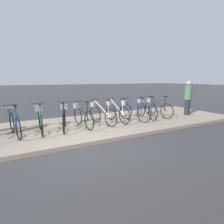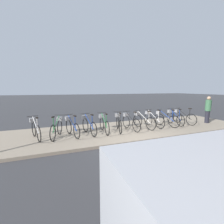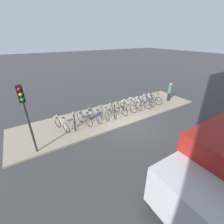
# 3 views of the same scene
# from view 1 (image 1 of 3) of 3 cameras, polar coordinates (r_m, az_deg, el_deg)

# --- Properties ---
(ground_plane) EXTENTS (120.00, 120.00, 0.00)m
(ground_plane) POSITION_cam_1_polar(r_m,az_deg,el_deg) (5.12, -7.42, -10.95)
(ground_plane) COLOR #38383A
(sidewalk) EXTENTS (14.74, 3.70, 0.12)m
(sidewalk) POSITION_cam_1_polar(r_m,az_deg,el_deg) (6.78, -12.88, -5.16)
(sidewalk) COLOR gray
(sidewalk) RESTS_ON ground_plane
(parked_bicycle_3) EXTENTS (0.51, 1.62, 1.01)m
(parked_bicycle_3) POSITION_cam_1_polar(r_m,az_deg,el_deg) (6.31, -29.38, -2.76)
(parked_bicycle_3) COLOR black
(parked_bicycle_3) RESTS_ON sidewalk
(parked_bicycle_4) EXTENTS (0.46, 1.64, 1.01)m
(parked_bicycle_4) POSITION_cam_1_polar(r_m,az_deg,el_deg) (6.32, -22.44, -2.16)
(parked_bicycle_4) COLOR black
(parked_bicycle_4) RESTS_ON sidewalk
(parked_bicycle_5) EXTENTS (0.57, 1.60, 1.01)m
(parked_bicycle_5) POSITION_cam_1_polar(r_m,az_deg,el_deg) (6.41, -15.38, -1.56)
(parked_bicycle_5) COLOR black
(parked_bicycle_5) RESTS_ON sidewalk
(parked_bicycle_6) EXTENTS (0.46, 1.64, 1.01)m
(parked_bicycle_6) POSITION_cam_1_polar(r_m,az_deg,el_deg) (6.58, -9.76, -1.01)
(parked_bicycle_6) COLOR black
(parked_bicycle_6) RESTS_ON sidewalk
(parked_bicycle_7) EXTENTS (0.58, 1.60, 1.01)m
(parked_bicycle_7) POSITION_cam_1_polar(r_m,az_deg,el_deg) (6.89, -3.62, -0.36)
(parked_bicycle_7) COLOR black
(parked_bicycle_7) RESTS_ON sidewalk
(parked_bicycle_8) EXTENTS (0.46, 1.64, 1.01)m
(parked_bicycle_8) POSITION_cam_1_polar(r_m,az_deg,el_deg) (7.31, 1.30, 0.30)
(parked_bicycle_8) COLOR black
(parked_bicycle_8) RESTS_ON sidewalk
(parked_bicycle_9) EXTENTS (0.67, 1.56, 1.01)m
(parked_bicycle_9) POSITION_cam_1_polar(r_m,az_deg,el_deg) (7.56, 6.74, 0.57)
(parked_bicycle_9) COLOR black
(parked_bicycle_9) RESTS_ON sidewalk
(parked_bicycle_10) EXTENTS (0.46, 1.64, 1.01)m
(parked_bicycle_10) POSITION_cam_1_polar(r_m,az_deg,el_deg) (8.13, 10.91, 1.16)
(parked_bicycle_10) COLOR black
(parked_bicycle_10) RESTS_ON sidewalk
(parked_bicycle_11) EXTENTS (0.48, 1.62, 1.01)m
(parked_bicycle_11) POSITION_cam_1_polar(r_m,az_deg,el_deg) (8.54, 14.40, 1.47)
(parked_bicycle_11) COLOR black
(parked_bicycle_11) RESTS_ON sidewalk
(pedestrian) EXTENTS (0.34, 0.34, 1.68)m
(pedestrian) POSITION_cam_1_polar(r_m,az_deg,el_deg) (9.40, 23.55, 4.44)
(pedestrian) COLOR #23232D
(pedestrian) RESTS_ON sidewalk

